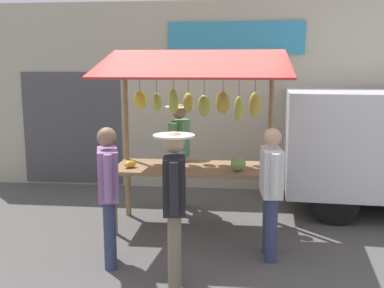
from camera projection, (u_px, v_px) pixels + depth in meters
The scene contains 7 objects.
ground_plane at pixel (194, 227), 6.43m from camera, with size 40.00×40.00×0.00m, color #514F4C.
street_backdrop at pixel (204, 97), 8.29m from camera, with size 9.00×0.30×3.40m.
market_stall at pixel (196, 117), 6.21m from camera, with size 2.50×1.46×2.50m.
vendor_with_sunhat at pixel (179, 148), 7.02m from camera, with size 0.44×0.71×1.69m.
shopper_in_striped_shirt at pixel (271, 185), 5.26m from camera, with size 0.25×0.68×1.56m.
shopper_with_ponytail at pixel (174, 196), 4.59m from camera, with size 0.42×0.69×1.62m.
shopper_with_shopping_bag at pixel (108, 187), 5.06m from camera, with size 0.35×0.66×1.60m.
Camera 1 is at (-0.62, 6.10, 2.26)m, focal length 42.15 mm.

